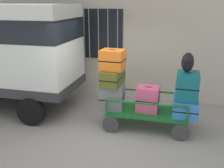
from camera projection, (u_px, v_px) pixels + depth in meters
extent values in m
plane|color=gray|center=(106.00, 130.00, 6.22)|extent=(40.00, 40.00, 0.00)
cube|color=#BCB29E|center=(127.00, 17.00, 7.76)|extent=(12.00, 0.30, 5.00)
cube|color=black|center=(104.00, 34.00, 7.91)|extent=(1.20, 0.04, 1.50)
cylinder|color=gray|center=(89.00, 34.00, 7.97)|extent=(0.03, 0.03, 1.50)
cylinder|color=gray|center=(98.00, 34.00, 7.91)|extent=(0.03, 0.03, 1.50)
cylinder|color=gray|center=(108.00, 34.00, 7.84)|extent=(0.03, 0.03, 1.50)
cylinder|color=gray|center=(118.00, 35.00, 7.77)|extent=(0.03, 0.03, 1.50)
cube|color=silver|center=(0.00, 46.00, 7.14)|extent=(4.22, 1.85, 2.25)
cube|color=#2D2D30|center=(5.00, 81.00, 7.45)|extent=(4.26, 1.89, 0.24)
cylinder|color=black|center=(31.00, 111.00, 6.41)|extent=(0.70, 0.22, 0.70)
cube|color=#146023|center=(147.00, 111.00, 6.27)|extent=(1.90, 0.95, 0.05)
cylinder|color=#383838|center=(180.00, 133.00, 5.70)|extent=(0.39, 0.06, 0.39)
cylinder|color=#383838|center=(180.00, 114.00, 6.62)|extent=(0.39, 0.06, 0.39)
cylinder|color=#383838|center=(111.00, 125.00, 6.06)|extent=(0.39, 0.06, 0.39)
cylinder|color=#383838|center=(120.00, 108.00, 6.98)|extent=(0.39, 0.06, 0.39)
cylinder|color=#146023|center=(187.00, 115.00, 5.60)|extent=(0.04, 0.04, 0.34)
cylinder|color=#146023|center=(186.00, 101.00, 6.41)|extent=(0.04, 0.04, 0.34)
cylinder|color=#146023|center=(107.00, 107.00, 6.02)|extent=(0.04, 0.04, 0.34)
cylinder|color=#146023|center=(115.00, 94.00, 6.82)|extent=(0.04, 0.04, 0.34)
cylinder|color=#146023|center=(146.00, 104.00, 5.76)|extent=(1.82, 0.04, 0.04)
cylinder|color=#146023|center=(150.00, 91.00, 6.56)|extent=(1.82, 0.04, 0.04)
cube|color=slate|center=(112.00, 96.00, 6.35)|extent=(0.60, 0.63, 0.58)
cube|color=black|center=(112.00, 96.00, 6.35)|extent=(0.61, 0.65, 0.02)
cube|color=black|center=(112.00, 85.00, 6.26)|extent=(0.16, 0.04, 0.02)
cube|color=#4C5119|center=(113.00, 77.00, 6.25)|extent=(0.47, 0.83, 0.38)
cube|color=black|center=(113.00, 77.00, 6.25)|extent=(0.48, 0.84, 0.02)
cube|color=black|center=(113.00, 69.00, 6.19)|extent=(0.15, 0.04, 0.02)
cube|color=orange|center=(112.00, 60.00, 6.08)|extent=(0.57, 0.52, 0.47)
cube|color=black|center=(112.00, 60.00, 6.08)|extent=(0.58, 0.53, 0.02)
cube|color=black|center=(112.00, 50.00, 6.01)|extent=(0.16, 0.04, 0.02)
cube|color=#CC4C72|center=(148.00, 99.00, 6.15)|extent=(0.53, 0.46, 0.60)
cube|color=black|center=(148.00, 99.00, 6.15)|extent=(0.54, 0.47, 0.02)
cube|color=black|center=(148.00, 87.00, 6.05)|extent=(0.16, 0.04, 0.02)
cube|color=#3372C6|center=(185.00, 106.00, 6.02)|extent=(0.57, 0.83, 0.38)
cube|color=black|center=(185.00, 106.00, 6.02)|extent=(0.58, 0.84, 0.02)
cube|color=black|center=(186.00, 99.00, 5.96)|extent=(0.16, 0.03, 0.02)
cube|color=#0F5960|center=(187.00, 86.00, 5.83)|extent=(0.50, 0.59, 0.62)
cube|color=black|center=(187.00, 86.00, 5.83)|extent=(0.51, 0.60, 0.02)
cube|color=black|center=(188.00, 73.00, 5.74)|extent=(0.16, 0.03, 0.02)
ellipsoid|color=black|center=(188.00, 62.00, 5.70)|extent=(0.27, 0.19, 0.44)
cube|color=black|center=(188.00, 65.00, 5.62)|extent=(0.14, 0.06, 0.15)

